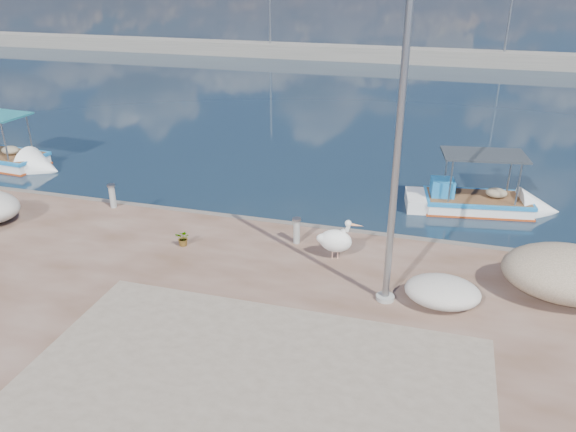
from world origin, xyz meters
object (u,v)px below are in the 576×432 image
(boat_left, at_px, (0,160))
(bollard_near, at_px, (297,230))
(boat_right, at_px, (475,205))
(pelican, at_px, (336,240))
(lamp_post, at_px, (396,169))

(boat_left, distance_m, bollard_near, 15.01)
(boat_right, xyz_separation_m, pelican, (-3.80, -5.69, 0.86))
(pelican, relative_size, lamp_post, 0.17)
(pelican, bearing_deg, boat_left, 153.64)
(lamp_post, height_order, bollard_near, lamp_post)
(boat_right, bearing_deg, lamp_post, -115.52)
(boat_right, relative_size, pelican, 4.24)
(boat_left, xyz_separation_m, boat_right, (19.35, 0.56, -0.02))
(bollard_near, bearing_deg, boat_left, 162.39)
(boat_left, relative_size, bollard_near, 7.12)
(pelican, distance_m, bollard_near, 1.41)
(boat_right, height_order, lamp_post, lamp_post)
(pelican, xyz_separation_m, lamp_post, (1.55, -1.67, 2.75))
(boat_left, height_order, boat_right, boat_left)
(boat_left, distance_m, boat_right, 19.36)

